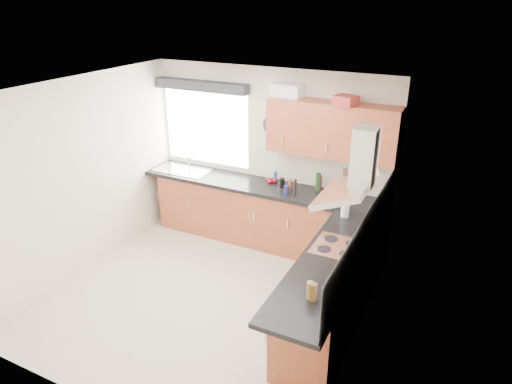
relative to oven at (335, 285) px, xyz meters
The scene contains 39 objects.
ground_plane 1.59m from the oven, 168.69° to the right, with size 3.60×3.60×0.00m, color beige.
ceiling 2.58m from the oven, 168.69° to the right, with size 3.60×3.60×0.02m, color white.
wall_back 2.28m from the oven, 135.00° to the left, with size 3.60×0.02×2.50m, color silver.
wall_front 2.71m from the oven, 125.54° to the right, with size 3.60×0.02×2.50m, color silver.
wall_left 3.41m from the oven, behind, with size 0.02×3.60×2.50m, color silver.
wall_right 0.93m from the oven, 45.00° to the right, with size 0.02×3.60×2.50m, color silver.
window 3.16m from the oven, 149.70° to the left, with size 1.40×0.02×1.10m, color white.
window_blind 3.40m from the oven, 151.23° to the left, with size 1.50×0.18×0.14m, color #27282C.
splashback 0.81m from the oven, ahead, with size 0.01×3.00×0.54m, color white.
base_cab_back 2.01m from the oven, 142.90° to the left, with size 3.00×0.58×0.86m, color brown.
base_cab_corner 1.20m from the oven, 90.00° to the left, with size 0.60×0.60×0.86m, color brown.
base_cab_right 0.15m from the oven, 86.19° to the right, with size 0.58×2.10×0.86m, color brown.
worktop_back 1.98m from the oven, 141.34° to the left, with size 3.60×0.62×0.05m, color black.
worktop_right 0.55m from the oven, 90.00° to the right, with size 0.62×2.42×0.05m, color black.
sink 3.12m from the oven, 157.02° to the left, with size 0.84×0.46×0.10m, color silver, non-canonical shape.
oven is the anchor object (origin of this frame).
hob_plate 0.49m from the oven, 90.00° to the left, with size 0.52×0.52×0.01m, color silver.
extractor_hood 1.35m from the oven, ahead, with size 0.52×0.78×0.66m, color silver, non-canonical shape.
upper_cabinets 1.99m from the oven, 112.54° to the left, with size 1.70×0.35×0.70m, color brown.
washing_machine 2.67m from the oven, 152.84° to the left, with size 0.54×0.52×0.79m, color white.
wall_clock 2.43m from the oven, 134.41° to the left, with size 0.30×0.30×0.04m, color #27282C.
casserole 2.59m from the oven, 130.20° to the left, with size 0.40×0.29×0.17m, color white.
storage_box 2.19m from the oven, 107.18° to the left, with size 0.26×0.22×0.12m, color #9F312A.
utensil_pot 1.55m from the oven, 104.04° to the left, with size 0.11×0.11×0.15m, color gray.
kitchen_roll 0.97m from the oven, 101.31° to the left, with size 0.10×0.10×0.21m, color white.
tomato_cluster 2.01m from the oven, 136.01° to the left, with size 0.14×0.14×0.06m, color #B00610, non-canonical shape.
jar_0 1.53m from the oven, 130.98° to the left, with size 0.04×0.04×0.23m, color black.
jar_1 1.41m from the oven, 113.97° to the left, with size 0.05×0.05×0.10m, color #331712.
jar_2 1.39m from the oven, 108.12° to the left, with size 0.06×0.06×0.12m, color brown.
jar_3 1.70m from the oven, 130.80° to the left, with size 0.06×0.06×0.13m, color maroon.
jar_4 2.01m from the oven, 134.36° to the left, with size 0.05×0.05×0.16m, color #1A5780.
jar_5 1.81m from the oven, 133.58° to the left, with size 0.07×0.07×0.13m, color black.
jar_6 1.62m from the oven, 116.46° to the left, with size 0.04×0.04×0.22m, color #2F221A.
jar_7 1.63m from the oven, 132.18° to the left, with size 0.04×0.04×0.20m, color brown.
jar_8 1.60m from the oven, 134.29° to the left, with size 0.07×0.07×0.11m, color navy.
jar_9 1.30m from the oven, 113.96° to the left, with size 0.07×0.07×0.22m, color navy.
jar_10 1.64m from the oven, 117.45° to the left, with size 0.06×0.06×0.26m, color #1B4518.
bottle_0 1.13m from the oven, 88.35° to the right, with size 0.06×0.06×0.17m, color olive.
bottle_1 1.14m from the oven, 86.49° to the right, with size 0.07×0.07×0.17m, color brown.
Camera 1 is at (2.57, -3.87, 3.39)m, focal length 32.00 mm.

